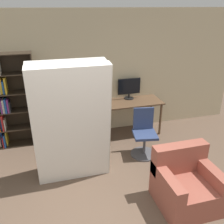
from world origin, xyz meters
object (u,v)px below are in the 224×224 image
at_px(bookshelf, 8,100).
at_px(mattress_near, 72,127).
at_px(armchair, 186,184).
at_px(mattress_far, 70,119).
at_px(monitor, 129,88).
at_px(office_chair, 144,137).

bearing_deg(bookshelf, mattress_near, -54.55).
bearing_deg(armchair, mattress_far, 140.38).
relative_size(bookshelf, mattress_far, 0.96).
bearing_deg(mattress_far, mattress_near, -90.00).
relative_size(mattress_far, armchair, 2.36).
bearing_deg(monitor, mattress_far, -139.16).
distance_m(office_chair, mattress_far, 1.56).
bearing_deg(mattress_far, armchair, -39.62).
bearing_deg(monitor, office_chair, -93.05).
relative_size(bookshelf, mattress_near, 0.96).
bearing_deg(monitor, mattress_near, -133.66).
bearing_deg(bookshelf, monitor, 0.29).
distance_m(office_chair, bookshelf, 2.81).
xyz_separation_m(monitor, bookshelf, (-2.57, -0.01, -0.04)).
height_order(office_chair, mattress_near, mattress_near).
height_order(office_chair, bookshelf, bookshelf).
bearing_deg(monitor, armchair, -89.52).
distance_m(mattress_far, armchair, 2.06).
bearing_deg(office_chair, mattress_near, -162.78).
distance_m(office_chair, mattress_near, 1.61).
relative_size(monitor, armchair, 0.62).
distance_m(monitor, bookshelf, 2.57).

